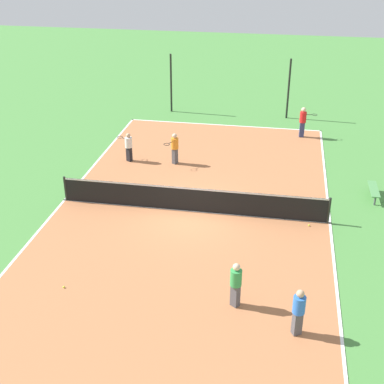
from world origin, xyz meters
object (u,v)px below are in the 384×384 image
at_px(tennis_ball_midcourt, 309,225).
at_px(fence_post_back_left, 171,83).
at_px(tennis_net, 192,199).
at_px(player_center_orange, 175,147).
at_px(player_near_blue, 299,310).
at_px(player_far_white, 129,145).
at_px(tennis_ball_left_sideline, 64,287).
at_px(fence_post_back_right, 289,89).
at_px(bench, 374,190).
at_px(player_coach_red, 303,120).
at_px(player_far_green, 236,282).

distance_m(tennis_ball_midcourt, fence_post_back_left, 15.56).
relative_size(tennis_net, player_center_orange, 7.06).
bearing_deg(tennis_net, player_near_blue, -57.52).
xyz_separation_m(tennis_net, player_far_white, (-4.00, 4.57, 0.26)).
distance_m(tennis_net, tennis_ball_left_sideline, 6.68).
height_order(tennis_ball_left_sideline, fence_post_back_left, fence_post_back_left).
height_order(player_near_blue, fence_post_back_right, fence_post_back_right).
bearing_deg(fence_post_back_left, tennis_ball_midcourt, -57.49).
distance_m(player_far_white, tennis_ball_midcourt, 10.08).
relative_size(bench, fence_post_back_right, 0.45).
distance_m(player_far_white, player_near_blue, 13.98).
distance_m(player_coach_red, tennis_ball_midcourt, 9.93).
relative_size(player_far_green, tennis_ball_left_sideline, 22.69).
height_order(tennis_net, tennis_ball_midcourt, tennis_net).
bearing_deg(player_far_green, fence_post_back_right, -58.14).
bearing_deg(fence_post_back_left, fence_post_back_right, 0.00).
distance_m(tennis_net, player_far_white, 6.08).
bearing_deg(tennis_ball_left_sideline, player_center_orange, 81.85).
relative_size(player_far_white, player_center_orange, 0.93).
height_order(bench, fence_post_back_right, fence_post_back_right).
relative_size(tennis_net, player_near_blue, 7.16).
height_order(player_far_white, player_near_blue, player_near_blue).
xyz_separation_m(player_center_orange, tennis_ball_left_sideline, (-1.50, -10.50, -0.85)).
bearing_deg(fence_post_back_right, player_near_blue, -87.97).
distance_m(tennis_net, player_center_orange, 4.97).
relative_size(player_far_white, fence_post_back_left, 0.40).
relative_size(fence_post_back_left, fence_post_back_right, 1.00).
bearing_deg(player_near_blue, fence_post_back_left, -96.58).
xyz_separation_m(player_near_blue, fence_post_back_right, (-0.68, 19.35, 0.91)).
bearing_deg(player_near_blue, tennis_ball_left_sideline, -35.17).
bearing_deg(bench, tennis_net, 109.00).
bearing_deg(tennis_ball_midcourt, player_center_orange, 141.83).
height_order(bench, player_far_white, player_far_white).
bearing_deg(player_far_green, tennis_ball_midcourt, -78.15).
bearing_deg(player_coach_red, fence_post_back_right, 100.46).
bearing_deg(tennis_net, player_far_green, -67.46).
xyz_separation_m(tennis_net, tennis_ball_left_sideline, (-3.20, -5.85, -0.53)).
height_order(player_coach_red, fence_post_back_right, fence_post_back_right).
bearing_deg(tennis_ball_midcourt, player_coach_red, 91.49).
xyz_separation_m(player_near_blue, player_center_orange, (-5.96, 11.36, 0.02)).
bearing_deg(player_near_blue, bench, -137.78).
xyz_separation_m(player_near_blue, tennis_ball_left_sideline, (-7.46, 0.85, -0.83)).
relative_size(tennis_net, tennis_ball_midcourt, 162.04).
xyz_separation_m(tennis_net, player_coach_red, (4.48, 9.49, 0.41)).
distance_m(player_far_white, fence_post_back_left, 8.14).
height_order(tennis_net, player_coach_red, player_coach_red).
relative_size(tennis_ball_left_sideline, fence_post_back_left, 0.02).
bearing_deg(fence_post_back_right, tennis_ball_midcourt, -84.95).
relative_size(player_center_orange, fence_post_back_right, 0.43).
bearing_deg(bench, player_far_white, 80.14).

